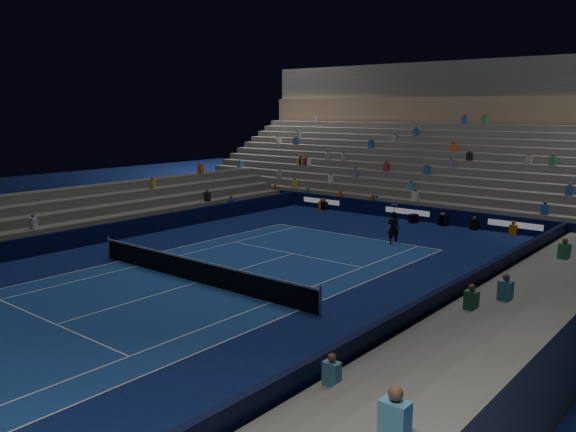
# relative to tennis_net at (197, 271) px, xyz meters

# --- Properties ---
(ground) EXTENTS (90.00, 90.00, 0.00)m
(ground) POSITION_rel_tennis_net_xyz_m (0.00, 0.00, -0.50)
(ground) COLOR #0D1950
(ground) RESTS_ON ground
(court_surface) EXTENTS (10.97, 23.77, 0.01)m
(court_surface) POSITION_rel_tennis_net_xyz_m (0.00, 0.00, -0.50)
(court_surface) COLOR navy
(court_surface) RESTS_ON ground
(sponsor_barrier_far) EXTENTS (44.00, 0.25, 1.00)m
(sponsor_barrier_far) POSITION_rel_tennis_net_xyz_m (0.00, 18.50, -0.00)
(sponsor_barrier_far) COLOR black
(sponsor_barrier_far) RESTS_ON ground
(sponsor_barrier_east) EXTENTS (0.25, 37.00, 1.00)m
(sponsor_barrier_east) POSITION_rel_tennis_net_xyz_m (9.70, 0.00, -0.00)
(sponsor_barrier_east) COLOR black
(sponsor_barrier_east) RESTS_ON ground
(sponsor_barrier_west) EXTENTS (0.25, 37.00, 1.00)m
(sponsor_barrier_west) POSITION_rel_tennis_net_xyz_m (-9.70, 0.00, -0.00)
(sponsor_barrier_west) COLOR black
(sponsor_barrier_west) RESTS_ON ground
(grandstand_main) EXTENTS (44.00, 15.20, 11.20)m
(grandstand_main) POSITION_rel_tennis_net_xyz_m (0.00, 27.90, 2.87)
(grandstand_main) COLOR #61605C
(grandstand_main) RESTS_ON ground
(grandstand_east) EXTENTS (5.00, 37.00, 2.50)m
(grandstand_east) POSITION_rel_tennis_net_xyz_m (13.17, 0.00, 0.41)
(grandstand_east) COLOR slate
(grandstand_east) RESTS_ON ground
(grandstand_west) EXTENTS (5.00, 37.00, 2.50)m
(grandstand_west) POSITION_rel_tennis_net_xyz_m (-13.17, 0.00, 0.41)
(grandstand_west) COLOR #5F5E5A
(grandstand_west) RESTS_ON ground
(tennis_net) EXTENTS (12.90, 0.10, 1.10)m
(tennis_net) POSITION_rel_tennis_net_xyz_m (0.00, 0.00, 0.00)
(tennis_net) COLOR #B2B2B7
(tennis_net) RESTS_ON ground
(tennis_player) EXTENTS (0.74, 0.59, 1.78)m
(tennis_player) POSITION_rel_tennis_net_xyz_m (2.79, 11.55, 0.39)
(tennis_player) COLOR black
(tennis_player) RESTS_ON ground
(broadcast_camera) EXTENTS (0.51, 0.91, 0.56)m
(broadcast_camera) POSITION_rel_tennis_net_xyz_m (0.80, 17.71, -0.21)
(broadcast_camera) COLOR black
(broadcast_camera) RESTS_ON ground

